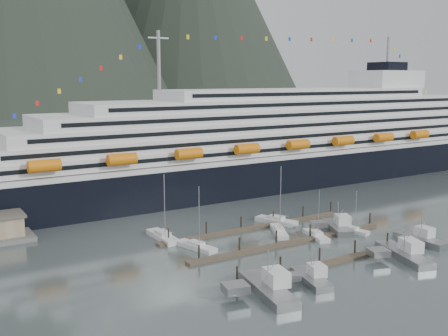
% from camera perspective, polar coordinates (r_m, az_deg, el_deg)
% --- Properties ---
extents(ground, '(1600.00, 1600.00, 0.00)m').
position_cam_1_polar(ground, '(110.42, 10.35, -8.10)').
color(ground, '#4B5857').
rests_on(ground, ground).
extents(cruise_ship, '(210.00, 30.40, 50.30)m').
position_cam_1_polar(cruise_ship, '(168.08, 5.59, 2.33)').
color(cruise_ship, black).
rests_on(cruise_ship, ground).
extents(dock_near, '(48.18, 2.28, 3.20)m').
position_cam_1_polar(dock_near, '(100.25, 12.07, -9.84)').
color(dock_near, '#483E2E').
rests_on(dock_near, ground).
extents(dock_mid, '(48.18, 2.28, 3.20)m').
position_cam_1_polar(dock_mid, '(109.46, 7.33, -8.01)').
color(dock_mid, '#483E2E').
rests_on(dock_mid, ground).
extents(dock_far, '(48.18, 2.28, 3.20)m').
position_cam_1_polar(dock_far, '(119.38, 3.39, -6.44)').
color(dock_far, '#483E2E').
rests_on(dock_far, ground).
extents(sailboat_b, '(5.01, 10.01, 13.28)m').
position_cam_1_polar(sailboat_b, '(105.64, -3.07, -8.55)').
color(sailboat_b, silver).
rests_on(sailboat_b, ground).
extents(sailboat_c, '(4.81, 9.12, 10.94)m').
position_cam_1_polar(sailboat_c, '(114.27, 10.00, -7.27)').
color(sailboat_c, silver).
rests_on(sailboat_c, ground).
extents(sailboat_d, '(6.87, 10.26, 14.00)m').
position_cam_1_polar(sailboat_d, '(116.10, 6.01, -6.89)').
color(sailboat_d, silver).
rests_on(sailboat_d, ground).
extents(sailboat_e, '(2.91, 11.08, 14.63)m').
position_cam_1_polar(sailboat_e, '(112.26, -6.66, -7.48)').
color(sailboat_e, silver).
rests_on(sailboat_e, ground).
extents(sailboat_f, '(6.56, 10.56, 14.21)m').
position_cam_1_polar(sailboat_f, '(123.97, 5.71, -5.80)').
color(sailboat_f, silver).
rests_on(sailboat_f, ground).
extents(sailboat_h, '(4.34, 8.10, 9.87)m').
position_cam_1_polar(sailboat_h, '(119.55, 13.74, -6.65)').
color(sailboat_h, silver).
rests_on(sailboat_h, ground).
extents(trawler_a, '(10.93, 14.99, 8.01)m').
position_cam_1_polar(trawler_a, '(84.62, 4.68, -12.91)').
color(trawler_a, gray).
rests_on(trawler_a, ground).
extents(trawler_b, '(8.15, 10.34, 6.37)m').
position_cam_1_polar(trawler_b, '(89.93, 9.40, -11.71)').
color(trawler_b, gray).
rests_on(trawler_b, ground).
extents(trawler_c, '(11.16, 14.84, 7.35)m').
position_cam_1_polar(trawler_c, '(105.54, 18.90, -8.80)').
color(trawler_c, gray).
rests_on(trawler_c, ground).
extents(trawler_d, '(8.50, 11.50, 6.80)m').
position_cam_1_polar(trawler_d, '(115.98, 20.57, -7.26)').
color(trawler_d, gray).
rests_on(trawler_d, ground).
extents(trawler_e, '(10.11, 11.87, 7.39)m').
position_cam_1_polar(trawler_e, '(120.15, 12.19, -6.23)').
color(trawler_e, gray).
rests_on(trawler_e, ground).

